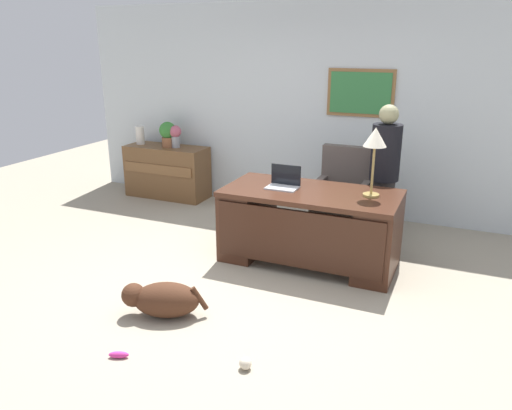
# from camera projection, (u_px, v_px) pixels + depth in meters

# --- Properties ---
(ground_plane) EXTENTS (12.00, 12.00, 0.00)m
(ground_plane) POSITION_uv_depth(u_px,v_px,m) (236.00, 289.00, 4.66)
(ground_plane) COLOR #9E937F
(back_wall) EXTENTS (7.00, 0.16, 2.70)m
(back_wall) POSITION_uv_depth(u_px,v_px,m) (322.00, 110.00, 6.50)
(back_wall) COLOR silver
(back_wall) RESTS_ON ground_plane
(desk) EXTENTS (1.77, 0.87, 0.77)m
(desk) POSITION_uv_depth(u_px,v_px,m) (309.00, 224.00, 5.11)
(desk) COLOR #422316
(desk) RESTS_ON ground_plane
(credenza) EXTENTS (1.21, 0.50, 0.75)m
(credenza) POSITION_uv_depth(u_px,v_px,m) (167.00, 172.00, 7.33)
(credenza) COLOR brown
(credenza) RESTS_ON ground_plane
(armchair) EXTENTS (0.60, 0.59, 1.04)m
(armchair) POSITION_uv_depth(u_px,v_px,m) (343.00, 197.00, 5.83)
(armchair) COLOR #564C47
(armchair) RESTS_ON ground_plane
(person_standing) EXTENTS (0.32, 0.32, 1.57)m
(person_standing) POSITION_uv_depth(u_px,v_px,m) (384.00, 175.00, 5.47)
(person_standing) COLOR #262323
(person_standing) RESTS_ON ground_plane
(dog_lying) EXTENTS (0.69, 0.48, 0.30)m
(dog_lying) POSITION_uv_depth(u_px,v_px,m) (162.00, 299.00, 4.17)
(dog_lying) COLOR #472819
(dog_lying) RESTS_ON ground_plane
(laptop) EXTENTS (0.32, 0.22, 0.22)m
(laptop) POSITION_uv_depth(u_px,v_px,m) (284.00, 182.00, 5.13)
(laptop) COLOR #B2B5BA
(laptop) RESTS_ON desk
(desk_lamp) EXTENTS (0.22, 0.22, 0.67)m
(desk_lamp) POSITION_uv_depth(u_px,v_px,m) (375.00, 142.00, 4.68)
(desk_lamp) COLOR #9E8447
(desk_lamp) RESTS_ON desk
(vase_with_flowers) EXTENTS (0.17, 0.17, 0.32)m
(vase_with_flowers) POSITION_uv_depth(u_px,v_px,m) (175.00, 135.00, 7.09)
(vase_with_flowers) COLOR #8E939B
(vase_with_flowers) RESTS_ON credenza
(vase_empty) EXTENTS (0.12, 0.12, 0.27)m
(vase_empty) POSITION_uv_depth(u_px,v_px,m) (140.00, 135.00, 7.34)
(vase_empty) COLOR silver
(vase_empty) RESTS_ON credenza
(potted_plant) EXTENTS (0.24, 0.24, 0.36)m
(potted_plant) POSITION_uv_depth(u_px,v_px,m) (168.00, 133.00, 7.14)
(potted_plant) COLOR brown
(potted_plant) RESTS_ON credenza
(dog_toy_ball) EXTENTS (0.09, 0.09, 0.09)m
(dog_toy_ball) POSITION_uv_depth(u_px,v_px,m) (245.00, 363.00, 3.52)
(dog_toy_ball) COLOR beige
(dog_toy_ball) RESTS_ON ground_plane
(dog_toy_bone) EXTENTS (0.16, 0.10, 0.05)m
(dog_toy_bone) POSITION_uv_depth(u_px,v_px,m) (119.00, 355.00, 3.65)
(dog_toy_bone) COLOR #D8338C
(dog_toy_bone) RESTS_ON ground_plane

